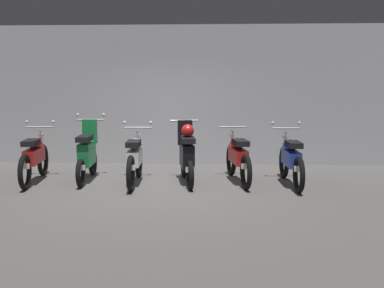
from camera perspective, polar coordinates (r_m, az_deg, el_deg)
name	(u,v)px	position (r m, az deg, el deg)	size (l,w,h in m)	color
ground_plane	(158,189)	(8.68, -4.08, -5.40)	(80.00, 80.00, 0.00)	#565451
back_wall	(172,95)	(11.22, -2.38, 5.82)	(16.00, 0.30, 3.20)	#ADADB2
motorbike_slot_0	(34,157)	(9.67, -18.25, -1.44)	(0.59, 1.95, 1.15)	black
motorbike_slot_1	(87,154)	(9.53, -12.38, -1.15)	(0.59, 1.68, 1.29)	black
motorbike_slot_2	(135,158)	(9.11, -6.80, -1.65)	(0.59, 1.95, 1.15)	black
motorbike_slot_3	(187,154)	(9.09, -0.63, -1.15)	(0.56, 1.67, 1.18)	black
motorbike_slot_4	(238,157)	(9.22, 5.48, -1.53)	(0.59, 1.94, 1.03)	black
motorbike_slot_5	(291,159)	(9.13, 11.69, -1.74)	(0.59, 1.95, 1.15)	black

